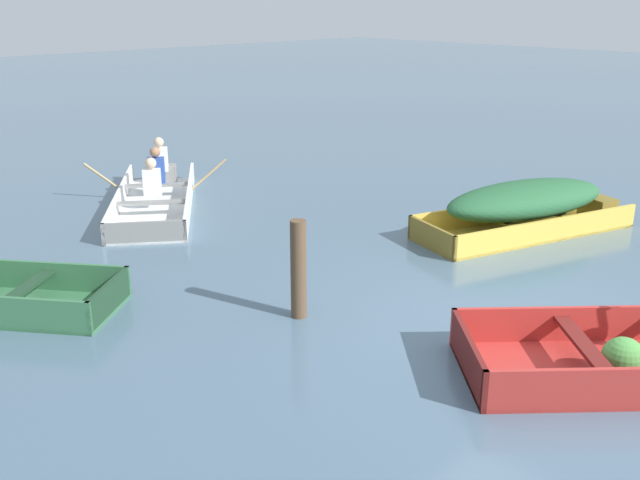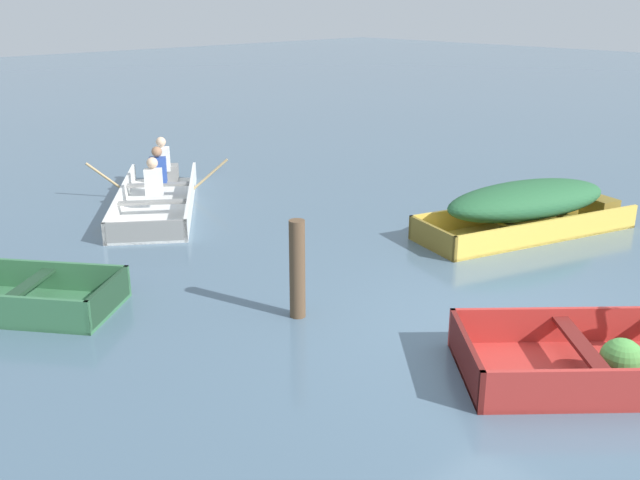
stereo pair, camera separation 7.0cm
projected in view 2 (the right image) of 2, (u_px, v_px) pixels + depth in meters
ground_plane at (527, 344)px, 7.23m from camera, size 80.00×80.00×0.00m
skiff_yellow_mid_moored at (528, 205)px, 10.47m from camera, size 3.55×2.03×0.78m
rowboat_white_with_crew at (157, 193)px, 12.05m from camera, size 3.16×3.72×0.90m
mooring_post at (297, 269)px, 7.68m from camera, size 0.17×0.17×1.11m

